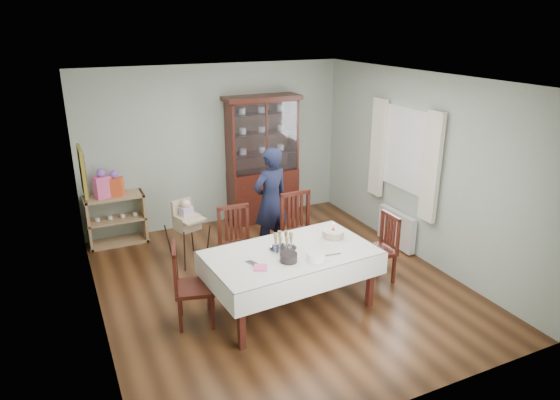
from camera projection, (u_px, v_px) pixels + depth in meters
floor at (279, 284)px, 6.72m from camera, size 5.00×5.00×0.00m
room_shell at (262, 152)px, 6.59m from camera, size 5.00×5.00×5.00m
dining_table at (291, 280)px, 6.04m from camera, size 2.08×1.29×0.76m
china_cabinet at (263, 158)px, 8.56m from camera, size 1.30×0.48×2.18m
sideboard at (117, 219)px, 7.83m from camera, size 0.90×0.38×0.80m
picture_frame at (82, 171)px, 5.95m from camera, size 0.04×0.48×0.58m
window at (407, 150)px, 7.34m from camera, size 0.04×1.02×1.22m
curtain_left at (431, 167)px, 6.82m from camera, size 0.07×0.30×1.55m
curtain_right at (378, 148)px, 7.88m from camera, size 0.07×0.30×1.55m
radiator at (396, 229)px, 7.74m from camera, size 0.10×0.80×0.55m
chair_far_left at (238, 260)px, 6.73m from camera, size 0.49×0.49×1.02m
chair_far_right at (301, 246)px, 7.08m from camera, size 0.50×0.50×1.08m
chair_end_left at (194, 300)px, 5.78m from camera, size 0.54×0.54×0.98m
chair_end_right at (377, 261)px, 6.75m from camera, size 0.42×0.42×0.93m
woman at (271, 201)px, 7.39m from camera, size 0.67×0.51×1.64m
high_chair at (188, 237)px, 7.26m from camera, size 0.54×0.54×0.96m
champagne_tray at (283, 245)px, 5.95m from camera, size 0.33×0.33×0.20m
birthday_cake at (333, 234)px, 6.25m from camera, size 0.31×0.31×0.21m
plate_stack_dark at (288, 257)px, 5.66m from camera, size 0.24×0.24×0.10m
plate_stack_white at (316, 257)px, 5.69m from camera, size 0.28×0.28×0.09m
napkin_stack at (261, 268)px, 5.51m from camera, size 0.19×0.19×0.02m
cutlery at (249, 263)px, 5.62m from camera, size 0.14×0.17×0.01m
cake_knife at (329, 255)px, 5.81m from camera, size 0.30×0.06×0.01m
gift_bag_pink at (102, 185)px, 7.55m from camera, size 0.28×0.23×0.45m
gift_bag_orange at (115, 184)px, 7.63m from camera, size 0.26×0.22×0.41m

